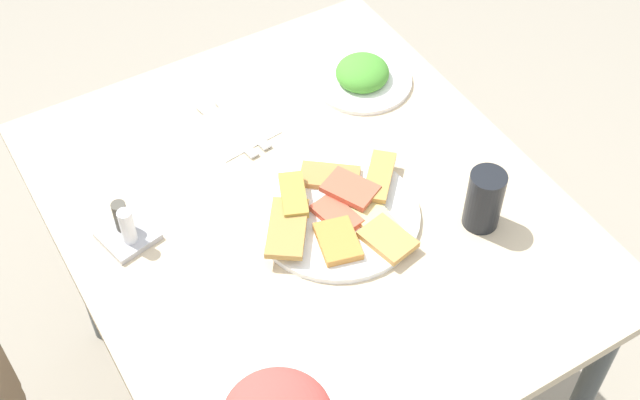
{
  "coord_description": "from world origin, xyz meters",
  "views": [
    {
      "loc": [
        -0.91,
        0.52,
        1.94
      ],
      "look_at": [
        -0.02,
        -0.01,
        0.76
      ],
      "focal_mm": 48.21,
      "sensor_mm": 36.0,
      "label": 1
    }
  ],
  "objects": [
    {
      "name": "salad_plate_rice",
      "position": [
        0.25,
        -0.28,
        0.75
      ],
      "size": [
        0.21,
        0.21,
        0.06
      ],
      "color": "white",
      "rests_on": "dining_table"
    },
    {
      "name": "condiment_caddy",
      "position": [
        0.1,
        0.32,
        0.76
      ],
      "size": [
        0.11,
        0.11,
        0.09
      ],
      "color": "#B2B2B7",
      "rests_on": "dining_table"
    },
    {
      "name": "pide_platter",
      "position": [
        -0.05,
        -0.03,
        0.75
      ],
      "size": [
        0.31,
        0.34,
        0.05
      ],
      "color": "white",
      "rests_on": "dining_table"
    },
    {
      "name": "soda_can",
      "position": [
        -0.19,
        -0.25,
        0.8
      ],
      "size": [
        0.09,
        0.09,
        0.12
      ],
      "primitive_type": "cylinder",
      "rotation": [
        0.0,
        0.0,
        5.6
      ],
      "color": "black",
      "rests_on": "dining_table"
    },
    {
      "name": "dining_table",
      "position": [
        0.0,
        0.0,
        0.65
      ],
      "size": [
        1.02,
        0.87,
        0.73
      ],
      "color": "beige",
      "rests_on": "ground_plane"
    },
    {
      "name": "paper_napkin",
      "position": [
        0.26,
        0.02,
        0.74
      ],
      "size": [
        0.15,
        0.15,
        0.0
      ],
      "primitive_type": "cube",
      "rotation": [
        0.0,
        0.0,
        0.13
      ],
      "color": "white",
      "rests_on": "dining_table"
    },
    {
      "name": "ground_plane",
      "position": [
        0.0,
        0.0,
        0.0
      ],
      "size": [
        6.0,
        6.0,
        0.0
      ],
      "primitive_type": "plane",
      "color": "gray"
    },
    {
      "name": "fork",
      "position": [
        0.26,
        0.01,
        0.74
      ],
      "size": [
        0.18,
        0.04,
        0.0
      ],
      "primitive_type": "cube",
      "rotation": [
        0.0,
        0.0,
        0.13
      ],
      "color": "silver",
      "rests_on": "paper_napkin"
    },
    {
      "name": "spoon",
      "position": [
        0.26,
        0.04,
        0.74
      ],
      "size": [
        0.19,
        0.05,
        0.0
      ],
      "primitive_type": "cube",
      "rotation": [
        0.0,
        0.0,
        0.16
      ],
      "color": "silver",
      "rests_on": "paper_napkin"
    }
  ]
}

